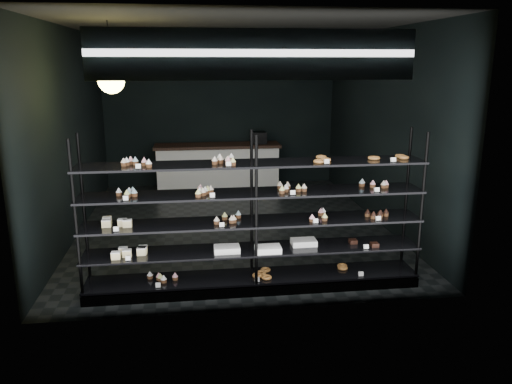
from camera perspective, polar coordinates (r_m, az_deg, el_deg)
room at (r=8.11m, az=-2.78°, el=7.00°), size 5.01×6.01×3.20m
display_shelf at (r=5.96m, az=-0.42°, el=-5.44°), size 4.00×0.50×1.91m
signage at (r=5.12m, az=-0.14°, el=15.45°), size 3.30×0.05×0.50m
pendant_lamp at (r=6.78m, az=-16.22°, el=12.17°), size 0.34×0.34×0.90m
service_counter at (r=10.75m, az=-4.32°, el=2.94°), size 2.66×0.65×1.23m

